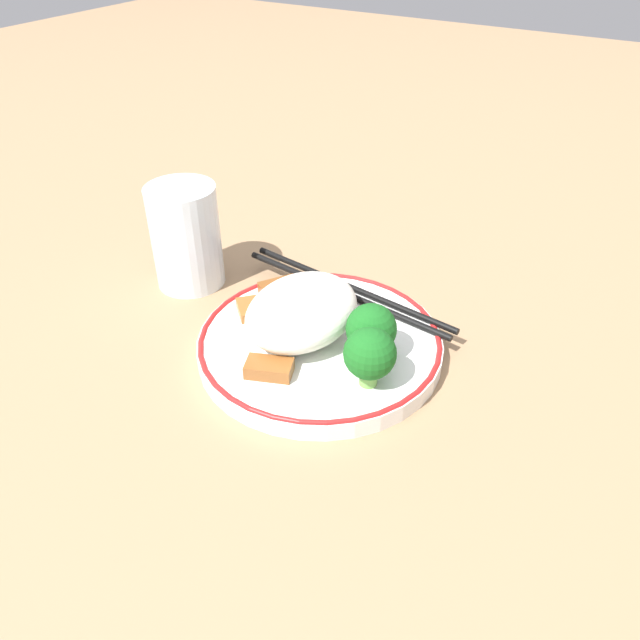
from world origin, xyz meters
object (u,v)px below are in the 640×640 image
object	(u,v)px
plate	(320,343)
broccoli_back_left	(370,354)
broccoli_back_center	(371,330)
chopsticks	(346,290)
drinking_glass	(186,237)

from	to	relation	value
plate	broccoli_back_left	size ratio (longest dim) A/B	4.17
broccoli_back_left	plate	bearing A→B (deg)	63.86
broccoli_back_center	chopsticks	distance (m)	0.11
plate	broccoli_back_left	xyz separation A→B (m)	(-0.03, -0.07, 0.04)
chopsticks	broccoli_back_left	bearing A→B (deg)	-143.48
broccoli_back_center	drinking_glass	distance (m)	0.23
broccoli_back_left	chopsticks	bearing A→B (deg)	36.52
plate	drinking_glass	distance (m)	0.19
broccoli_back_left	chopsticks	size ratio (longest dim) A/B	0.22
broccoli_back_left	drinking_glass	size ratio (longest dim) A/B	0.49
plate	drinking_glass	size ratio (longest dim) A/B	2.05
plate	broccoli_back_center	world-z (taller)	broccoli_back_center
broccoli_back_left	broccoli_back_center	bearing A→B (deg)	25.53
broccoli_back_left	drinking_glass	distance (m)	0.26
plate	broccoli_back_left	distance (m)	0.08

